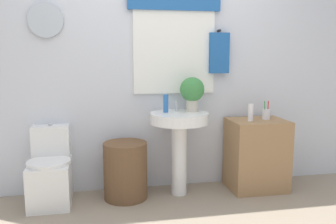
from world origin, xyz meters
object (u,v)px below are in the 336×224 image
Objects in this scene: lotion_bottle at (251,112)px; potted_plant at (192,91)px; soap_bottle at (166,103)px; pedestal_sink at (179,132)px; wooden_cabinet at (256,154)px; toothbrush_cup at (266,114)px; laundry_hamper at (125,170)px; toilet at (51,173)px.

potted_plant is at bearing 169.94° from lotion_bottle.
soap_bottle is at bearing 173.76° from lotion_bottle.
lotion_bottle is (0.70, -0.04, 0.17)m from pedestal_sink.
pedestal_sink is 4.81× the size of lotion_bottle.
potted_plant reaches higher than soap_bottle.
soap_bottle is 1.03× the size of lotion_bottle.
toothbrush_cup is at bearing 11.66° from wooden_cabinet.
pedestal_sink reaches higher than laundry_hamper.
wooden_cabinet is at bearing -3.11° from soap_bottle.
pedestal_sink is 0.41m from potted_plant.
toilet is 0.89× the size of pedestal_sink.
toilet is 4.13× the size of soap_bottle.
lotion_bottle is at bearing -2.14° from toilet.
toilet is 1.24m from soap_bottle.
laundry_hamper is 0.76× the size of wooden_cabinet.
toilet is 2.00m from wooden_cabinet.
toothbrush_cup is at bearing -3.02° from potted_plant.
toilet is 1.32× the size of laundry_hamper.
soap_bottle is at bearing -177.80° from potted_plant.
pedestal_sink is (0.52, -0.00, 0.35)m from laundry_hamper.
pedestal_sink is 0.30m from soap_bottle.
toilet is at bearing 177.86° from lotion_bottle.
laundry_hamper is 0.99m from potted_plant.
potted_plant reaches higher than toothbrush_cup.
laundry_hamper is 1.32m from wooden_cabinet.
soap_bottle is (-0.92, 0.05, 0.54)m from wooden_cabinet.
soap_bottle reaches higher than laundry_hamper.
toilet is 2.15× the size of potted_plant.
toilet is at bearing 177.39° from laundry_hamper.
pedestal_sink is 4.67× the size of soap_bottle.
lotion_bottle is (0.56, -0.10, -0.21)m from potted_plant.
wooden_cabinet is (1.32, 0.00, 0.09)m from laundry_hamper.
lotion_bottle is at bearing -6.24° from soap_bottle.
potted_plant is at bearing 1.25° from toilet.
potted_plant is 1.98× the size of lotion_bottle.
toilet is at bearing -178.75° from potted_plant.
potted_plant is 0.61m from lotion_bottle.
laundry_hamper is at bearing -2.61° from toilet.
soap_bottle reaches higher than toothbrush_cup.
potted_plant is 0.80m from toothbrush_cup.
toilet is 1.01× the size of wooden_cabinet.
pedestal_sink reaches higher than wooden_cabinet.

